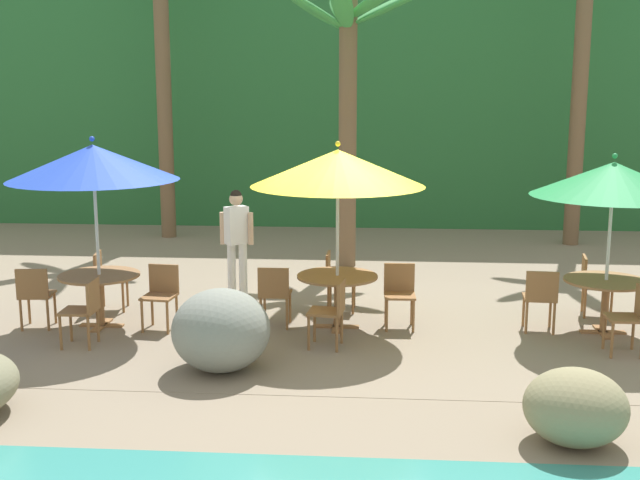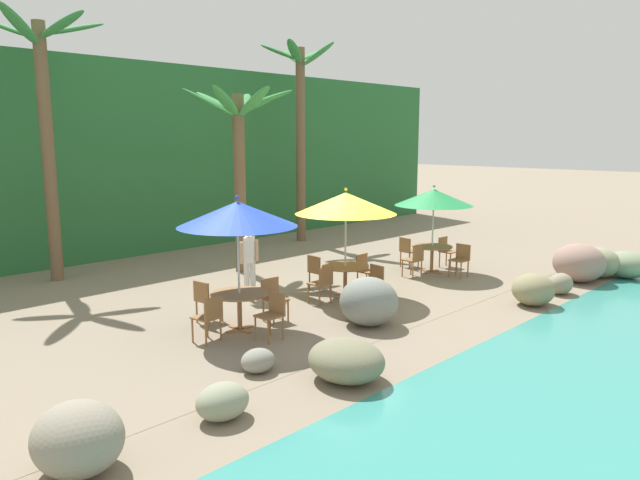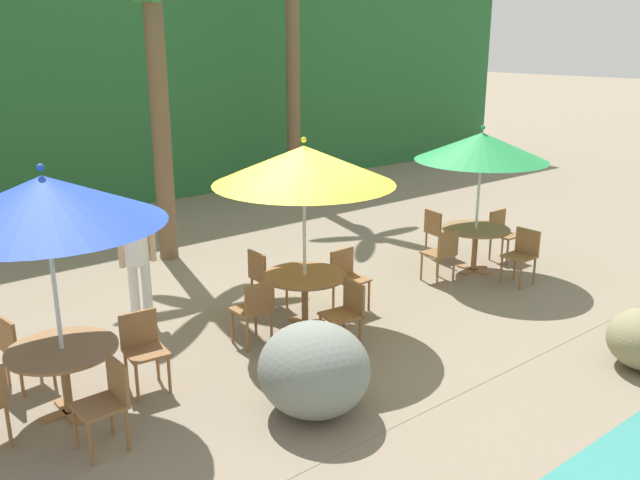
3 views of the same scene
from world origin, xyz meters
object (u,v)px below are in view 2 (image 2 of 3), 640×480
Objects in this scene: chair_blue_right at (273,312)px; chair_yellow_right at (373,281)px; chair_green_right at (461,258)px; palm_tree_second at (240,145)px; umbrella_green at (434,197)px; chair_green_inland at (407,250)px; palm_tree_third at (300,119)px; dining_table_green at (432,250)px; chair_yellow_inland at (317,270)px; palm_tree_nearest at (45,112)px; chair_green_seaward at (446,249)px; chair_blue_inland at (206,298)px; umbrella_blue at (237,214)px; umbrella_yellow at (346,203)px; chair_green_left at (415,259)px; dining_table_yellow at (345,271)px; chair_blue_left at (210,316)px; dining_table_blue at (239,299)px; waiter_in_white at (249,256)px; chair_blue_seaward at (273,296)px; chair_yellow_left at (322,282)px; chair_yellow_seaward at (365,269)px.

chair_yellow_right is at bearing 3.33° from chair_blue_right.
chair_green_right is 0.17× the size of palm_tree_second.
umbrella_green is 1.78m from chair_green_inland.
palm_tree_third is at bearing 80.98° from umbrella_green.
palm_tree_second is 5.25m from palm_tree_third.
umbrella_green is 2.20× the size of dining_table_green.
chair_yellow_inland and chair_green_inland have the same top height.
chair_green_seaward is at bearing -36.94° from palm_tree_nearest.
chair_green_seaward is (7.87, -0.54, 0.00)m from chair_blue_inland.
umbrella_blue reaches higher than chair_green_inland.
chair_green_right is at bearing -97.22° from palm_tree_third.
chair_green_inland is 5.55m from palm_tree_second.
umbrella_yellow is 1.89m from chair_yellow_inland.
umbrella_green is 0.36× the size of palm_tree_nearest.
umbrella_blue is 6.22m from chair_green_left.
palm_tree_nearest is at bearing 122.00° from dining_table_yellow.
chair_blue_right is at bearing -136.50° from palm_tree_third.
chair_blue_left is 0.79× the size of dining_table_yellow.
dining_table_blue is 0.22× the size of palm_tree_second.
waiter_in_white reaches higher than chair_blue_left.
chair_blue_seaward and chair_yellow_right have the same top height.
chair_green_seaward and chair_green_left have the same top height.
chair_yellow_inland is 1.00× the size of chair_yellow_left.
chair_yellow_seaward is 1.71m from chair_yellow_left.
umbrella_blue is 7.01m from palm_tree_nearest.
chair_blue_right and chair_green_left have the same top height.
chair_blue_inland is at bearing 169.45° from dining_table_yellow.
chair_green_left is at bearing 2.99° from chair_blue_left.
waiter_in_white is (1.81, 0.85, 0.47)m from chair_blue_inland.
dining_table_green is 0.22× the size of palm_tree_second.
waiter_in_white is at bearing 65.91° from chair_blue_seaward.
chair_yellow_left is 5.00m from palm_tree_second.
dining_table_yellow is 1.26× the size of chair_green_left.
palm_tree_nearest is (-7.71, 7.31, 3.79)m from chair_green_right.
chair_blue_left is 7.79m from chair_green_inland.
dining_table_blue is at bearing -175.78° from chair_yellow_seaward.
umbrella_blue is 3.00× the size of chair_blue_seaward.
umbrella_blue reaches higher than chair_blue_inland.
chair_green_left is at bearing -17.53° from chair_yellow_inland.
palm_tree_nearest is at bearing 178.72° from palm_tree_third.
chair_blue_right is 3.31m from dining_table_yellow.
dining_table_green is at bearing -99.02° from palm_tree_third.
chair_green_inland is at bearing 9.91° from chair_blue_seaward.
dining_table_green is at bearing -13.04° from chair_yellow_inland.
dining_table_blue is 0.86m from chair_blue_left.
palm_tree_nearest is (-7.62, 6.46, 2.22)m from umbrella_green.
dining_table_blue is 1.26× the size of chair_blue_seaward.
chair_blue_right and chair_yellow_inland have the same top height.
dining_table_blue is at bearing -176.68° from umbrella_yellow.
chair_blue_right is at bearing -171.43° from chair_green_seaward.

